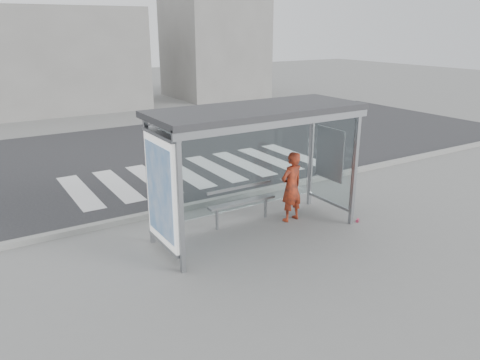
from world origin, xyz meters
name	(u,v)px	position (x,y,z in m)	size (l,w,h in m)	color
ground	(256,232)	(0.00, 0.00, 0.00)	(80.00, 80.00, 0.00)	gray
road	(138,157)	(0.00, 7.00, 0.00)	(30.00, 10.00, 0.01)	#242426
curb	(211,201)	(0.00, 1.95, 0.06)	(30.00, 0.18, 0.12)	gray
crosswalk	(200,171)	(1.00, 4.50, 0.00)	(7.55, 3.00, 0.00)	silver
bus_shelter	(239,141)	(-0.37, 0.06, 1.98)	(4.25, 1.65, 2.62)	gray
building_center	(57,59)	(0.00, 18.00, 2.50)	(8.00, 5.00, 5.00)	slate
building_right	(214,37)	(9.00, 18.00, 3.50)	(5.00, 5.00, 7.00)	slate
person	(291,187)	(1.01, 0.15, 0.78)	(0.57, 0.37, 1.56)	red
bench	(242,202)	(0.01, 0.58, 0.49)	(1.60, 0.21, 0.83)	slate
soda_can	(358,220)	(2.20, -0.71, 0.03)	(0.07, 0.07, 0.12)	#D33E60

